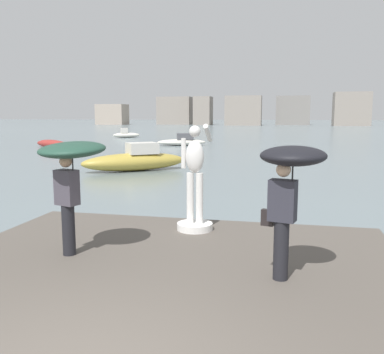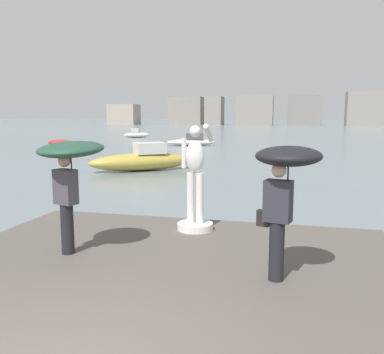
{
  "view_description": "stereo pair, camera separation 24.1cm",
  "coord_description": "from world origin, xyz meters",
  "px_view_note": "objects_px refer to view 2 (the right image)",
  "views": [
    {
      "loc": [
        1.82,
        -3.15,
        2.8
      ],
      "look_at": [
        0.0,
        5.14,
        1.55
      ],
      "focal_mm": 39.68,
      "sensor_mm": 36.0,
      "label": 1
    },
    {
      "loc": [
        2.06,
        -3.1,
        2.8
      ],
      "look_at": [
        0.0,
        5.14,
        1.55
      ],
      "focal_mm": 39.68,
      "sensor_mm": 36.0,
      "label": 2
    }
  ],
  "objects_px": {
    "boat_near": "(143,160)",
    "onlooker_left": "(70,163)",
    "statue_white_figure": "(195,189)",
    "onlooker_right": "(285,176)",
    "boat_far": "(192,141)",
    "boat_mid": "(62,144)",
    "boat_rightward": "(136,134)"
  },
  "relations": [
    {
      "from": "onlooker_left",
      "to": "boat_mid",
      "type": "bearing_deg",
      "value": 121.3
    },
    {
      "from": "onlooker_left",
      "to": "boat_rightward",
      "type": "xyz_separation_m",
      "value": [
        -15.8,
        43.17,
        -1.59
      ]
    },
    {
      "from": "onlooker_right",
      "to": "boat_near",
      "type": "xyz_separation_m",
      "value": [
        -7.43,
        14.05,
        -1.42
      ]
    },
    {
      "from": "boat_near",
      "to": "boat_mid",
      "type": "distance_m",
      "value": 17.53
    },
    {
      "from": "boat_far",
      "to": "boat_rightward",
      "type": "distance_m",
      "value": 15.39
    },
    {
      "from": "statue_white_figure",
      "to": "boat_near",
      "type": "relative_size",
      "value": 0.43
    },
    {
      "from": "onlooker_left",
      "to": "onlooker_right",
      "type": "height_order",
      "value": "onlooker_left"
    },
    {
      "from": "statue_white_figure",
      "to": "onlooker_left",
      "type": "xyz_separation_m",
      "value": [
        -1.69,
        -2.04,
        0.72
      ]
    },
    {
      "from": "boat_far",
      "to": "boat_near",
      "type": "bearing_deg",
      "value": -83.84
    },
    {
      "from": "onlooker_right",
      "to": "boat_rightward",
      "type": "height_order",
      "value": "onlooker_right"
    },
    {
      "from": "boat_far",
      "to": "boat_mid",
      "type": "bearing_deg",
      "value": -153.27
    },
    {
      "from": "boat_near",
      "to": "boat_rightward",
      "type": "height_order",
      "value": "boat_near"
    },
    {
      "from": "boat_near",
      "to": "onlooker_left",
      "type": "bearing_deg",
      "value": -74.29
    },
    {
      "from": "onlooker_left",
      "to": "boat_mid",
      "type": "relative_size",
      "value": 0.48
    },
    {
      "from": "boat_mid",
      "to": "onlooker_left",
      "type": "bearing_deg",
      "value": -58.7
    },
    {
      "from": "onlooker_left",
      "to": "boat_rightward",
      "type": "bearing_deg",
      "value": 110.1
    },
    {
      "from": "onlooker_right",
      "to": "boat_mid",
      "type": "relative_size",
      "value": 0.48
    },
    {
      "from": "onlooker_left",
      "to": "onlooker_right",
      "type": "xyz_separation_m",
      "value": [
        3.57,
        -0.34,
        -0.05
      ]
    },
    {
      "from": "onlooker_right",
      "to": "boat_mid",
      "type": "bearing_deg",
      "value": 126.28
    },
    {
      "from": "statue_white_figure",
      "to": "boat_rightward",
      "type": "height_order",
      "value": "statue_white_figure"
    },
    {
      "from": "boat_mid",
      "to": "boat_far",
      "type": "bearing_deg",
      "value": 26.73
    },
    {
      "from": "boat_mid",
      "to": "boat_far",
      "type": "height_order",
      "value": "boat_far"
    },
    {
      "from": "onlooker_left",
      "to": "boat_near",
      "type": "bearing_deg",
      "value": 105.71
    },
    {
      "from": "onlooker_right",
      "to": "boat_near",
      "type": "bearing_deg",
      "value": 117.86
    },
    {
      "from": "onlooker_right",
      "to": "boat_near",
      "type": "height_order",
      "value": "onlooker_right"
    },
    {
      "from": "statue_white_figure",
      "to": "onlooker_left",
      "type": "distance_m",
      "value": 2.75
    },
    {
      "from": "onlooker_left",
      "to": "boat_mid",
      "type": "xyz_separation_m",
      "value": [
        -16.01,
        26.33,
        -1.65
      ]
    },
    {
      "from": "onlooker_right",
      "to": "boat_far",
      "type": "bearing_deg",
      "value": 106.36
    },
    {
      "from": "boat_mid",
      "to": "boat_far",
      "type": "xyz_separation_m",
      "value": [
        10.24,
        5.15,
        0.05
      ]
    },
    {
      "from": "boat_rightward",
      "to": "boat_mid",
      "type": "bearing_deg",
      "value": -90.74
    },
    {
      "from": "boat_rightward",
      "to": "boat_near",
      "type": "bearing_deg",
      "value": -67.94
    },
    {
      "from": "onlooker_right",
      "to": "boat_far",
      "type": "height_order",
      "value": "onlooker_right"
    }
  ]
}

